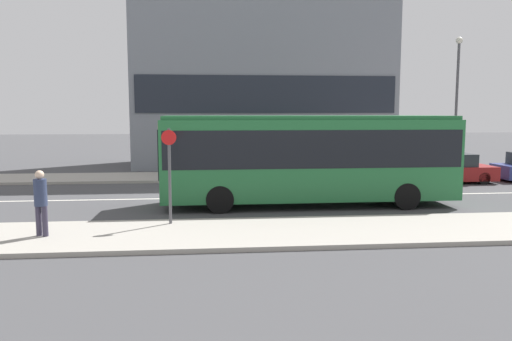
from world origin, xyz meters
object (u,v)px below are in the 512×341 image
Objects in this scene: pedestrian_near_stop at (41,199)px; city_bus at (308,154)px; street_lamp at (457,92)px; bus_stop_sign at (169,169)px; parked_car_0 at (450,169)px.

city_bus is at bearing 49.59° from pedestrian_near_stop.
street_lamp reaches higher than city_bus.
street_lamp is (14.34, 10.66, 2.73)m from bus_stop_sign.
bus_stop_sign is (-13.02, -8.48, 1.12)m from parked_car_0.
pedestrian_near_stop is at bearing -150.37° from city_bus.
street_lamp is at bearing 55.32° from pedestrian_near_stop.
city_bus is at bearing -147.02° from parked_car_0.
city_bus is 6.00× the size of pedestrian_near_stop.
parked_car_0 is 1.44× the size of bus_stop_sign.
parked_car_0 is 0.57× the size of street_lamp.
city_bus reaches higher than pedestrian_near_stop.
street_lamp is (1.32, 2.18, 3.85)m from parked_car_0.
city_bus reaches higher than parked_car_0.
bus_stop_sign is at bearing -146.91° from parked_car_0.
parked_car_0 is 15.58m from bus_stop_sign.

